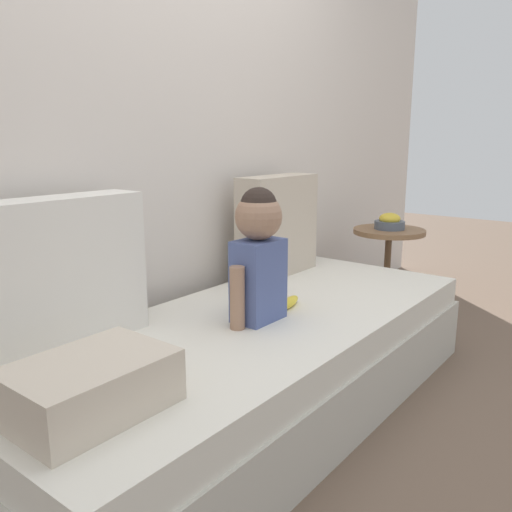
# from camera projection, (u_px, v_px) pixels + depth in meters

# --- Properties ---
(ground_plane) EXTENTS (12.00, 12.00, 0.00)m
(ground_plane) POSITION_uv_depth(u_px,v_px,m) (257.00, 411.00, 2.15)
(ground_plane) COLOR brown
(back_wall) EXTENTS (5.43, 0.10, 2.41)m
(back_wall) POSITION_uv_depth(u_px,v_px,m) (151.00, 112.00, 2.23)
(back_wall) COLOR silver
(back_wall) RESTS_ON ground
(couch) EXTENTS (2.23, 0.89, 0.40)m
(couch) POSITION_uv_depth(u_px,v_px,m) (257.00, 366.00, 2.10)
(couch) COLOR beige
(couch) RESTS_ON ground
(throw_pillow_left) EXTENTS (0.57, 0.16, 0.50)m
(throw_pillow_left) POSITION_uv_depth(u_px,v_px,m) (62.00, 273.00, 1.74)
(throw_pillow_left) COLOR silver
(throw_pillow_left) RESTS_ON couch
(throw_pillow_right) EXTENTS (0.50, 0.16, 0.51)m
(throw_pillow_right) POSITION_uv_depth(u_px,v_px,m) (278.00, 225.00, 2.68)
(throw_pillow_right) COLOR #C1B29E
(throw_pillow_right) RESTS_ON couch
(toddler) EXTENTS (0.31, 0.18, 0.51)m
(toddler) POSITION_uv_depth(u_px,v_px,m) (258.00, 251.00, 1.98)
(toddler) COLOR #4C5B93
(toddler) RESTS_ON couch
(banana) EXTENTS (0.18, 0.08, 0.04)m
(banana) POSITION_uv_depth(u_px,v_px,m) (289.00, 302.00, 2.18)
(banana) COLOR yellow
(banana) RESTS_ON couch
(folded_blanket) EXTENTS (0.40, 0.28, 0.14)m
(folded_blanket) POSITION_uv_depth(u_px,v_px,m) (91.00, 386.00, 1.34)
(folded_blanket) COLOR beige
(folded_blanket) RESTS_ON couch
(side_table) EXTENTS (0.44, 0.44, 0.55)m
(side_table) POSITION_uv_depth(u_px,v_px,m) (388.00, 249.00, 3.24)
(side_table) COLOR brown
(side_table) RESTS_ON ground
(fruit_bowl) EXTENTS (0.18, 0.18, 0.10)m
(fruit_bowl) POSITION_uv_depth(u_px,v_px,m) (390.00, 222.00, 3.20)
(fruit_bowl) COLOR #4C5666
(fruit_bowl) RESTS_ON side_table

